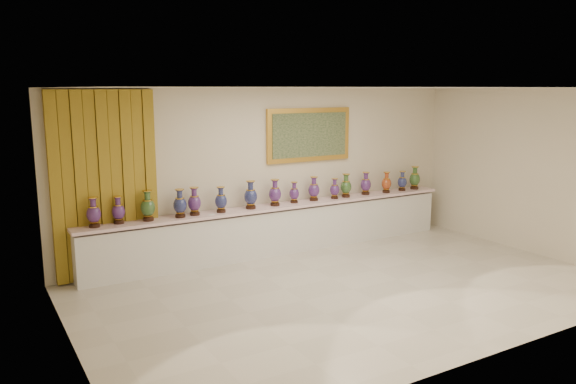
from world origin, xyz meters
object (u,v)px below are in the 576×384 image
object	(u,v)px
counter	(279,229)
vase_0	(94,214)
vase_2	(148,207)
vase_1	(118,211)

from	to	relation	value
counter	vase_0	world-z (taller)	vase_0
vase_2	vase_0	bearing A→B (deg)	-179.84
vase_0	vase_1	bearing A→B (deg)	6.90
counter	vase_0	xyz separation A→B (m)	(-3.27, -0.03, 0.67)
counter	vase_2	size ratio (longest dim) A/B	14.71
vase_0	vase_2	bearing A→B (deg)	0.16
vase_2	counter	bearing A→B (deg)	0.56
counter	vase_2	bearing A→B (deg)	-179.44
vase_1	vase_2	xyz separation A→B (m)	(0.45, -0.04, 0.03)
vase_1	vase_2	world-z (taller)	vase_2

